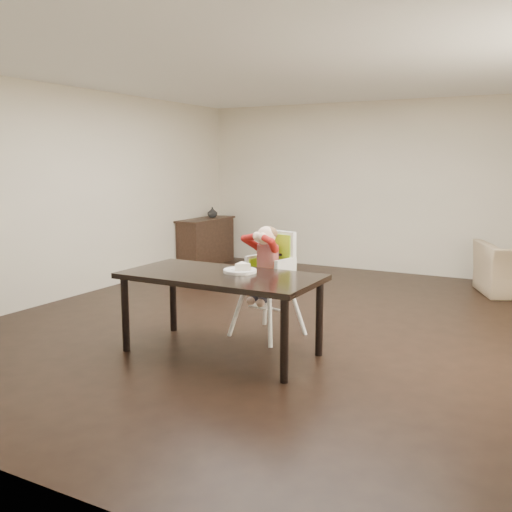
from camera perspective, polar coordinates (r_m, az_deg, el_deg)
The scene contains 7 objects.
ground at distance 6.31m, azimuth 2.78°, elevation -6.74°, with size 7.00×7.00×0.00m, color black.
room_walls at distance 6.06m, azimuth 2.92°, elevation 10.35°, with size 6.02×7.02×2.71m.
dining_table at distance 5.20m, azimuth -3.53°, elevation -2.64°, with size 1.80×0.90×0.75m.
high_chair at distance 5.73m, azimuth 1.33°, elevation -0.27°, with size 0.56×0.56×1.12m.
plate at distance 5.24m, azimuth -1.53°, elevation -1.32°, with size 0.35×0.35×0.09m.
sideboard at distance 9.88m, azimuth -5.02°, elevation 1.49°, with size 0.44×1.26×0.79m.
vase at distance 10.01m, azimuth -4.38°, elevation 4.36°, with size 0.17×0.18×0.17m, color #99999E.
Camera 1 is at (2.60, -5.48, 1.76)m, focal length 40.00 mm.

